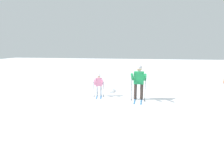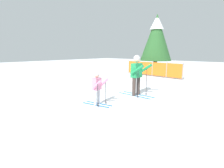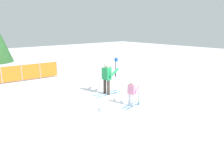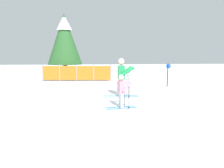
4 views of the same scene
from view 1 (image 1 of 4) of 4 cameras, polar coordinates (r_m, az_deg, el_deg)
ground_plane at (r=9.29m, az=7.54°, el=-4.52°), size 60.00×60.00×0.00m
skier_adult at (r=8.79m, az=8.75°, el=1.63°), size 1.69×0.76×1.78m
skier_child at (r=9.39m, az=-4.34°, el=0.29°), size 1.19×0.58×1.23m
snow_mound at (r=10.54m, az=-1.17°, el=-2.42°), size 1.01×0.86×0.41m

